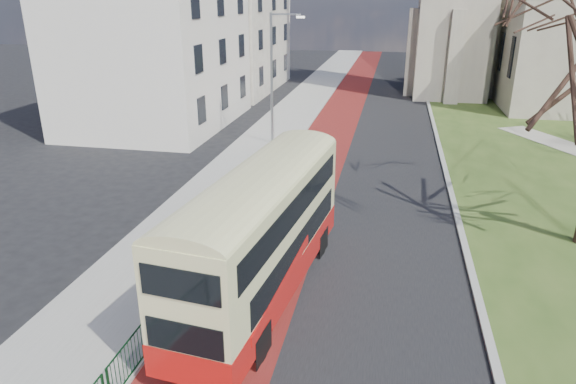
# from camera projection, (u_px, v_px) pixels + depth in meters

# --- Properties ---
(ground) EXTENTS (160.00, 160.00, 0.00)m
(ground) POSITION_uv_depth(u_px,v_px,m) (280.00, 304.00, 16.06)
(ground) COLOR black
(ground) RESTS_ON ground
(road_carriageway) EXTENTS (9.00, 120.00, 0.01)m
(road_carriageway) POSITION_uv_depth(u_px,v_px,m) (367.00, 141.00, 34.08)
(road_carriageway) COLOR black
(road_carriageway) RESTS_ON ground
(bus_lane) EXTENTS (3.40, 120.00, 0.01)m
(bus_lane) POSITION_uv_depth(u_px,v_px,m) (327.00, 139.00, 34.58)
(bus_lane) COLOR #591414
(bus_lane) RESTS_ON ground
(pavement_west) EXTENTS (4.00, 120.00, 0.12)m
(pavement_west) POSITION_uv_depth(u_px,v_px,m) (272.00, 135.00, 35.28)
(pavement_west) COLOR gray
(pavement_west) RESTS_ON ground
(kerb_west) EXTENTS (0.25, 120.00, 0.13)m
(kerb_west) POSITION_uv_depth(u_px,v_px,m) (300.00, 137.00, 34.90)
(kerb_west) COLOR #999993
(kerb_west) RESTS_ON ground
(kerb_east) EXTENTS (0.25, 80.00, 0.13)m
(kerb_east) POSITION_uv_depth(u_px,v_px,m) (437.00, 136.00, 35.02)
(kerb_east) COLOR #999993
(kerb_east) RESTS_ON ground
(pedestrian_railing) EXTENTS (0.07, 24.00, 1.12)m
(pedestrian_railing) POSITION_uv_depth(u_px,v_px,m) (229.00, 227.00, 20.08)
(pedestrian_railing) COLOR #0D3918
(pedestrian_railing) RESTS_ON ground
(street_block_near) EXTENTS (10.30, 14.30, 13.00)m
(street_block_near) POSITION_uv_depth(u_px,v_px,m) (154.00, 34.00, 36.50)
(street_block_near) COLOR silver
(street_block_near) RESTS_ON ground
(street_block_far) EXTENTS (10.30, 16.30, 11.50)m
(street_block_far) POSITION_uv_depth(u_px,v_px,m) (225.00, 31.00, 51.41)
(street_block_far) COLOR #B7AE9B
(street_block_far) RESTS_ON ground
(streetlamp) EXTENTS (2.13, 0.18, 8.00)m
(streetlamp) POSITION_uv_depth(u_px,v_px,m) (274.00, 73.00, 31.71)
(streetlamp) COLOR gray
(streetlamp) RESTS_ON pavement_west
(bus) EXTENTS (3.39, 10.05, 4.12)m
(bus) POSITION_uv_depth(u_px,v_px,m) (262.00, 228.00, 15.73)
(bus) COLOR #AF1310
(bus) RESTS_ON ground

